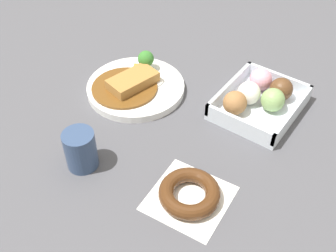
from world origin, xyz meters
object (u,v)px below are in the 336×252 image
coffee_mug (81,150)px  chocolate_ring_donut (189,193)px  donut_box (259,98)px  curry_plate (135,85)px

coffee_mug → chocolate_ring_donut: bearing=103.6°
donut_box → coffee_mug: coffee_mug is taller
chocolate_ring_donut → coffee_mug: coffee_mug is taller
chocolate_ring_donut → curry_plate: bearing=-124.0°
donut_box → coffee_mug: (0.36, -0.20, 0.01)m
curry_plate → chocolate_ring_donut: size_ratio=1.52×
donut_box → chocolate_ring_donut: size_ratio=1.32×
curry_plate → coffee_mug: bearing=14.7°
curry_plate → coffee_mug: (0.24, 0.06, 0.03)m
donut_box → coffee_mug: bearing=-29.6°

